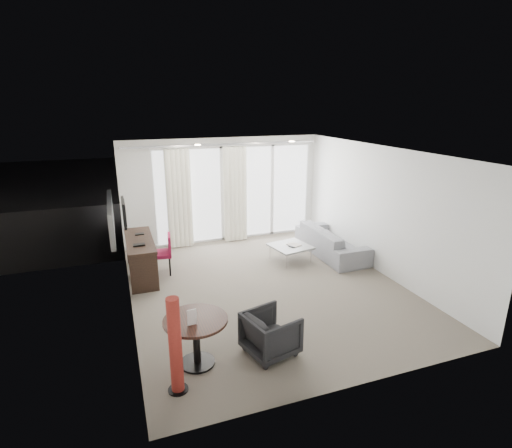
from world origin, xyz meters
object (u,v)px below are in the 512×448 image
object	(u,v)px
coffee_table	(290,253)
rattan_chair_a	(238,212)
tub_armchair	(271,333)
sofa	(331,241)
rattan_chair_b	(254,201)
red_lamp	(175,346)
desk_chair	(161,254)
round_table	(197,342)
desk	(141,258)

from	to	relation	value
coffee_table	rattan_chair_a	world-z (taller)	rattan_chair_a
tub_armchair	coffee_table	world-z (taller)	tub_armchair
sofa	rattan_chair_b	world-z (taller)	rattan_chair_b
red_lamp	sofa	xyz separation A→B (m)	(4.14, 3.45, -0.32)
rattan_chair_a	desk_chair	bearing A→B (deg)	-142.12
red_lamp	sofa	world-z (taller)	red_lamp
round_table	sofa	size ratio (longest dim) A/B	0.40
desk_chair	round_table	world-z (taller)	desk_chair
rattan_chair_a	rattan_chair_b	distance (m)	1.41
round_table	sofa	xyz separation A→B (m)	(3.80, 3.01, -0.03)
desk	red_lamp	distance (m)	3.67
red_lamp	rattan_chair_b	world-z (taller)	red_lamp
desk	red_lamp	world-z (taller)	red_lamp
desk	rattan_chair_a	bearing A→B (deg)	41.06
desk_chair	red_lamp	size ratio (longest dim) A/B	0.66
tub_armchair	coffee_table	xyz separation A→B (m)	(1.70, 3.06, -0.13)
round_table	coffee_table	xyz separation A→B (m)	(2.73, 2.95, -0.16)
round_table	rattan_chair_b	world-z (taller)	rattan_chair_b
red_lamp	rattan_chair_a	distance (m)	6.71
tub_armchair	round_table	bearing A→B (deg)	69.46
red_lamp	coffee_table	distance (m)	4.59
desk	rattan_chair_a	world-z (taller)	rattan_chair_a
desk	rattan_chair_b	world-z (taller)	rattan_chair_b
round_table	tub_armchair	world-z (taller)	round_table
desk	desk_chair	size ratio (longest dim) A/B	2.01
desk	rattan_chair_a	size ratio (longest dim) A/B	1.87
coffee_table	sofa	distance (m)	1.08
round_table	rattan_chair_a	world-z (taller)	rattan_chair_a
round_table	coffee_table	size ratio (longest dim) A/B	1.08
desk_chair	sofa	distance (m)	3.89
round_table	rattan_chair_b	size ratio (longest dim) A/B	0.99
desk_chair	coffee_table	world-z (taller)	desk_chair
desk_chair	red_lamp	bearing A→B (deg)	-87.01
coffee_table	rattan_chair_a	distance (m)	2.79
desk_chair	rattan_chair_a	distance (m)	3.49
desk_chair	red_lamp	distance (m)	3.68
desk	sofa	size ratio (longest dim) A/B	0.78
desk	red_lamp	bearing A→B (deg)	-87.87
coffee_table	red_lamp	bearing A→B (deg)	-132.15
tub_armchair	sofa	xyz separation A→B (m)	(2.77, 3.12, 0.01)
rattan_chair_a	rattan_chair_b	size ratio (longest dim) A/B	1.05
desk_chair	rattan_chair_b	world-z (taller)	rattan_chair_b
desk_chair	sofa	xyz separation A→B (m)	(3.88, -0.21, -0.10)
red_lamp	desk_chair	bearing A→B (deg)	85.95
sofa	desk_chair	bearing A→B (deg)	86.86
red_lamp	sofa	distance (m)	5.40
sofa	rattan_chair_b	size ratio (longest dim) A/B	2.50
sofa	coffee_table	bearing A→B (deg)	93.25
red_lamp	coffee_table	size ratio (longest dim) A/B	1.59
desk	sofa	xyz separation A→B (m)	(4.27, -0.21, -0.08)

